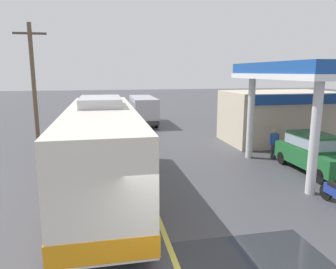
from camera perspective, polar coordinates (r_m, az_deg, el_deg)
name	(u,v)px	position (r m, az deg, el deg)	size (l,w,h in m)	color
ground	(125,131)	(25.75, -7.73, 0.61)	(120.00, 120.00, 0.00)	#424247
lane_divider_stripe	(130,145)	(20.86, -6.79, -1.85)	(0.16, 50.00, 0.01)	#D8CC4C
coach_bus_main	(102,151)	(12.37, -11.73, -2.91)	(2.60, 11.04, 3.69)	silver
gas_station_roadside	(296,106)	(20.89, 22.03, 4.73)	(9.10, 11.95, 5.10)	#194799
car_at_pump	(314,151)	(16.54, 24.70, -2.67)	(1.70, 4.20, 1.82)	#1E602D
minibus_opposing_lane	(143,108)	(28.86, -4.48, 4.77)	(2.04, 6.13, 2.44)	#A5A5AD
pedestrian_near_pump	(274,142)	(18.17, 18.49, -1.31)	(0.55, 0.22, 1.66)	#33333F
pedestrian_by_shop	(303,142)	(18.70, 23.11, -1.29)	(0.55, 0.22, 1.66)	#33333F
car_trailing_behind_bus	(94,111)	(31.34, -13.13, 4.18)	(1.70, 4.20, 1.82)	maroon
utility_pole_roadside	(34,86)	(20.18, -22.92, 8.04)	(1.80, 0.24, 7.40)	brown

